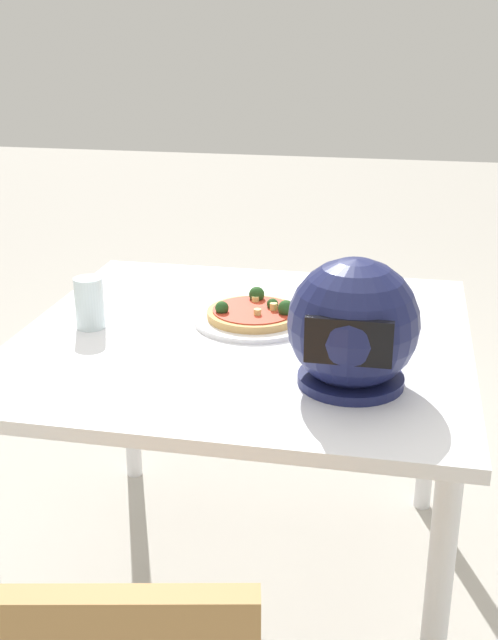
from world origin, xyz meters
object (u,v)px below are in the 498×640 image
motorcycle_helmet (353,326)px  drinking_glass (90,303)px  pizza (255,312)px  dining_table (244,364)px

motorcycle_helmet → drinking_glass: motorcycle_helmet is taller
pizza → motorcycle_helmet: motorcycle_helmet is taller
dining_table → drinking_glass: 0.40m
dining_table → pizza: bearing=-97.5°
pizza → motorcycle_helmet: size_ratio=0.87×
dining_table → motorcycle_helmet: size_ratio=3.98×
motorcycle_helmet → dining_table: bearing=-40.1°
drinking_glass → motorcycle_helmet: bearing=162.9°
motorcycle_helmet → drinking_glass: size_ratio=2.13×
pizza → motorcycle_helmet: (-0.26, 0.31, 0.10)m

